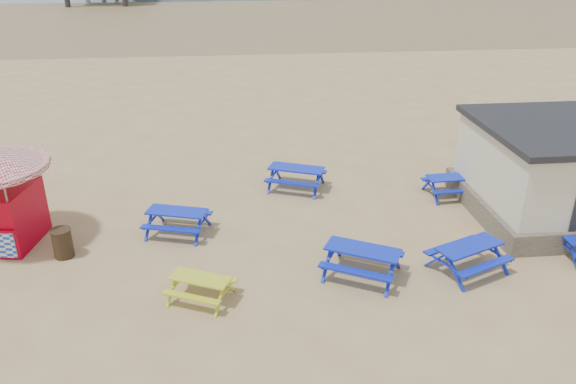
{
  "coord_description": "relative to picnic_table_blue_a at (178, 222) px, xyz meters",
  "views": [
    {
      "loc": [
        -1.23,
        -15.06,
        8.64
      ],
      "look_at": [
        0.57,
        1.5,
        1.0
      ],
      "focal_mm": 35.0,
      "sensor_mm": 36.0,
      "label": 1
    }
  ],
  "objects": [
    {
      "name": "litter_bin",
      "position": [
        -3.25,
        -1.1,
        0.06
      ],
      "size": [
        0.61,
        0.61,
        0.89
      ],
      "color": "#352416",
      "rests_on": "ground"
    },
    {
      "name": "picnic_table_blue_d",
      "position": [
        5.24,
        -3.04,
        0.03
      ],
      "size": [
        2.57,
        2.41,
        0.85
      ],
      "rotation": [
        0.0,
        0.0,
        -0.5
      ],
      "color": "#0804B1",
      "rests_on": "ground"
    },
    {
      "name": "picnic_table_blue_e",
      "position": [
        8.25,
        -3.12,
        0.01
      ],
      "size": [
        2.4,
        2.2,
        0.81
      ],
      "rotation": [
        0.0,
        0.0,
        0.4
      ],
      "color": "#0804B1",
      "rests_on": "ground"
    },
    {
      "name": "wet_sand",
      "position": [
        3.0,
        54.05,
        -0.39
      ],
      "size": [
        400.0,
        400.0,
        0.0
      ],
      "primitive_type": "plane",
      "color": "olive",
      "rests_on": "ground"
    },
    {
      "name": "picnic_table_blue_b",
      "position": [
        4.15,
        3.02,
        0.03
      ],
      "size": [
        2.47,
        2.25,
        0.84
      ],
      "rotation": [
        0.0,
        0.0,
        -0.39
      ],
      "color": "#0804B1",
      "rests_on": "ground"
    },
    {
      "name": "picnic_table_yellow",
      "position": [
        0.84,
        -3.69,
        -0.07
      ],
      "size": [
        1.94,
        1.8,
        0.65
      ],
      "rotation": [
        0.0,
        0.0,
        -0.44
      ],
      "color": "#AEC90D",
      "rests_on": "ground"
    },
    {
      "name": "picnic_table_blue_c",
      "position": [
        9.66,
        1.77,
        -0.01
      ],
      "size": [
        1.88,
        1.55,
        0.76
      ],
      "rotation": [
        0.0,
        0.0,
        0.05
      ],
      "color": "#0804B1",
      "rests_on": "ground"
    },
    {
      "name": "picnic_table_blue_a",
      "position": [
        0.0,
        0.0,
        0.0
      ],
      "size": [
        2.23,
        1.99,
        0.79
      ],
      "rotation": [
        0.0,
        0.0,
        -0.3
      ],
      "color": "#0804B1",
      "rests_on": "ground"
    },
    {
      "name": "ground",
      "position": [
        3.0,
        -0.95,
        -0.39
      ],
      "size": [
        400.0,
        400.0,
        0.0
      ],
      "primitive_type": "plane",
      "color": "tan",
      "rests_on": "ground"
    }
  ]
}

